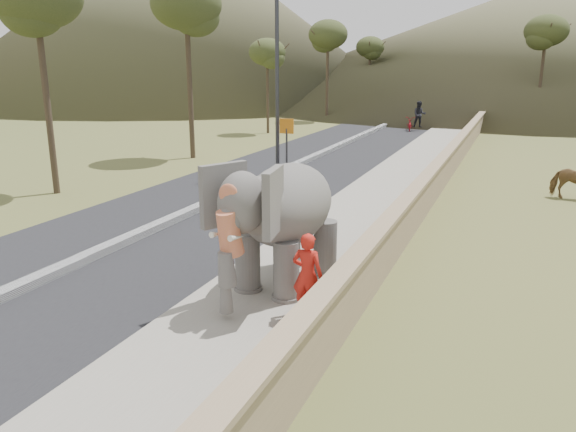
% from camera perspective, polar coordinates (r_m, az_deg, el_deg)
% --- Properties ---
extents(ground, '(160.00, 160.00, 0.00)m').
position_cam_1_polar(ground, '(11.12, -1.85, -8.95)').
color(ground, olive).
rests_on(ground, ground).
extents(road, '(7.00, 120.00, 0.03)m').
position_cam_1_polar(road, '(21.79, -3.14, 3.23)').
color(road, black).
rests_on(road, ground).
extents(median, '(0.35, 120.00, 0.22)m').
position_cam_1_polar(median, '(21.77, -3.14, 3.48)').
color(median, black).
rests_on(median, ground).
extents(walkway, '(3.00, 120.00, 0.15)m').
position_cam_1_polar(walkway, '(20.19, 9.80, 2.23)').
color(walkway, '#9E9687').
rests_on(walkway, ground).
extents(parapet, '(0.30, 120.00, 1.10)m').
position_cam_1_polar(parapet, '(19.82, 14.52, 3.12)').
color(parapet, tan).
rests_on(parapet, ground).
extents(lamppost, '(1.76, 0.36, 8.00)m').
position_cam_1_polar(lamppost, '(23.01, -0.38, 16.07)').
color(lamppost, '#303036').
rests_on(lamppost, ground).
extents(signboard, '(0.60, 0.08, 2.40)m').
position_cam_1_polar(signboard, '(22.92, -0.14, 7.98)').
color(signboard, '#2D2D33').
rests_on(signboard, ground).
extents(cow, '(1.60, 0.78, 1.33)m').
position_cam_1_polar(cow, '(21.60, 27.18, 3.20)').
color(cow, brown).
rests_on(cow, ground).
extents(hill_left, '(60.00, 60.00, 22.00)m').
position_cam_1_polar(hill_left, '(77.11, -11.67, 19.80)').
color(hill_left, brown).
rests_on(hill_left, ground).
extents(hill_far, '(80.00, 80.00, 14.00)m').
position_cam_1_polar(hill_far, '(79.28, 23.82, 15.83)').
color(hill_far, brown).
rests_on(hill_far, ground).
extents(elephant_and_man, '(2.39, 3.83, 2.61)m').
position_cam_1_polar(elephant_and_man, '(11.39, 0.02, -0.59)').
color(elephant_and_man, slate).
rests_on(elephant_and_man, ground).
extents(motorcyclist, '(1.60, 1.98, 2.04)m').
position_cam_1_polar(motorcyclist, '(40.14, 12.71, 9.55)').
color(motorcyclist, maroon).
rests_on(motorcyclist, ground).
extents(trees, '(47.24, 44.01, 8.65)m').
position_cam_1_polar(trees, '(36.83, 19.05, 13.40)').
color(trees, '#473828').
rests_on(trees, ground).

